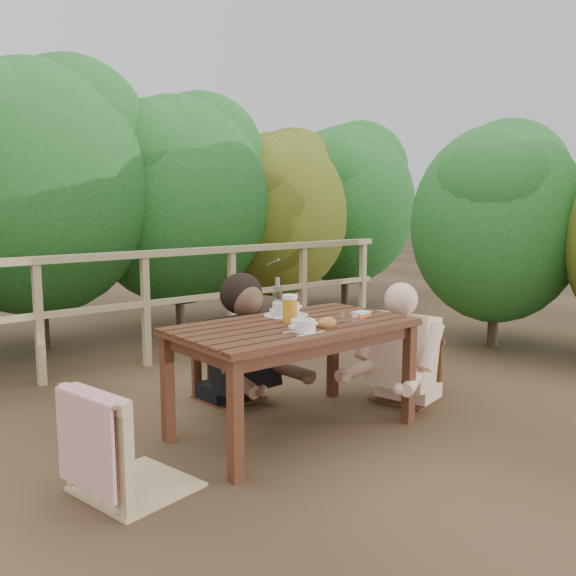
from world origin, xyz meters
TOP-DOWN VIEW (x-y plane):
  - ground at (0.00, 0.00)m, footprint 60.00×60.00m
  - table at (0.00, 0.00)m, footprint 1.46×0.82m
  - chair_left at (-1.10, -0.10)m, footprint 0.61×0.61m
  - chair_far at (0.05, 0.79)m, footprint 0.43×0.43m
  - chair_right at (1.04, -0.03)m, footprint 0.50×0.50m
  - woman at (0.05, 0.81)m, footprint 0.61×0.73m
  - diner_right at (1.07, -0.03)m, footprint 0.82×0.72m
  - railing at (0.00, 2.00)m, footprint 5.60×0.10m
  - hedge_row at (0.40, 3.20)m, footprint 6.60×1.60m
  - shrub_side at (3.20, -0.15)m, footprint 1.40×2.20m
  - soup_near at (-0.11, -0.22)m, footprint 0.24×0.24m
  - soup_far at (0.13, 0.23)m, footprint 0.29×0.29m
  - bread_roll at (0.08, -0.22)m, footprint 0.13×0.10m
  - beer_glass at (0.02, 0.05)m, footprint 0.09×0.09m
  - bottle at (0.03, 0.19)m, footprint 0.07×0.07m
  - tumbler at (0.26, -0.20)m, footprint 0.07×0.07m
  - butter_tub at (0.47, -0.12)m, footprint 0.12×0.09m

SIDE VIEW (x-z plane):
  - ground at x=0.00m, z-range 0.00..0.00m
  - table at x=0.00m, z-range 0.00..0.68m
  - chair_right at x=1.04m, z-range 0.00..0.83m
  - chair_far at x=0.05m, z-range 0.00..0.83m
  - railing at x=0.00m, z-range 0.00..1.01m
  - chair_left at x=-1.10m, z-range 0.00..1.04m
  - butter_tub at x=0.47m, z-range 0.68..0.72m
  - woman at x=0.05m, z-range 0.00..1.42m
  - bread_roll at x=0.08m, z-range 0.68..0.75m
  - diner_right at x=1.07m, z-range 0.00..1.43m
  - tumbler at x=0.26m, z-range 0.68..0.76m
  - soup_near at x=-0.11m, z-range 0.68..0.76m
  - soup_far at x=0.13m, z-range 0.68..0.77m
  - beer_glass at x=0.02m, z-range 0.68..0.86m
  - bottle at x=0.03m, z-range 0.68..0.95m
  - shrub_side at x=3.20m, z-range 0.00..2.90m
  - hedge_row at x=0.40m, z-range 0.00..3.80m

